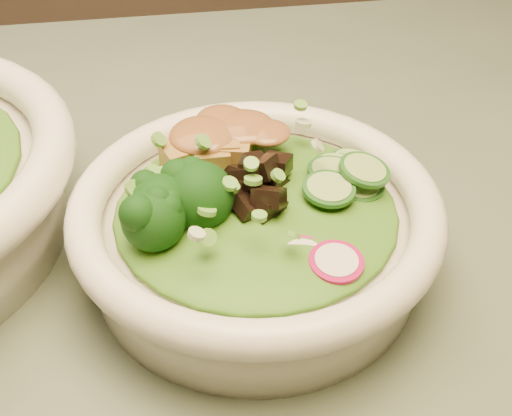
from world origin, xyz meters
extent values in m
cube|color=#556251|center=(0.00, 0.00, 0.73)|extent=(1.20, 0.80, 0.03)
cylinder|color=white|center=(-0.03, -0.02, 0.77)|extent=(0.22, 0.22, 0.05)
torus|color=white|center=(-0.03, -0.02, 0.80)|extent=(0.24, 0.24, 0.02)
ellipsoid|color=#2C6214|center=(-0.03, -0.02, 0.80)|extent=(0.18, 0.18, 0.02)
ellipsoid|color=brown|center=(-0.04, 0.03, 0.83)|extent=(0.06, 0.05, 0.01)
camera|label=1|loc=(-0.08, -0.37, 1.09)|focal=50.00mm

